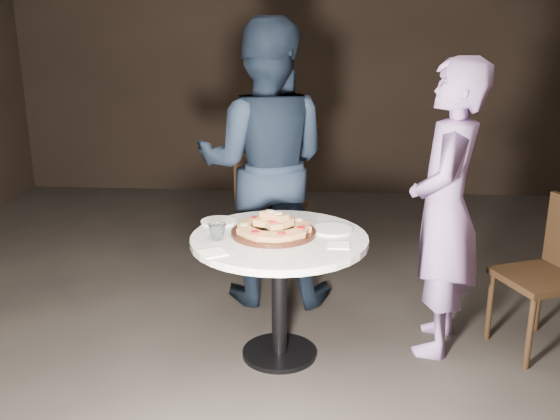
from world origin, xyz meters
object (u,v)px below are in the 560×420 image
table (279,259)px  chair_right (554,265)px  chair_far (267,202)px  diner_navy (265,164)px  focaccia_pile (274,225)px  serving_board (273,232)px  diner_teal (445,210)px  water_glass (217,232)px

table → chair_right: chair_right is taller
table → chair_right: 1.54m
chair_far → diner_navy: diner_navy is taller
diner_navy → focaccia_pile: bearing=99.8°
chair_far → chair_right: (1.71, -1.10, -0.01)m
table → diner_navy: bearing=100.9°
chair_right → serving_board: bearing=-105.3°
chair_right → diner_teal: size_ratio=0.53×
diner_navy → diner_teal: bearing=150.6°
water_glass → chair_far: 1.42m
chair_right → diner_teal: 0.71m
water_glass → diner_teal: 1.24m
focaccia_pile → diner_navy: 0.78m
diner_navy → chair_right: bearing=161.8°
focaccia_pile → chair_far: bearing=96.8°
table → water_glass: 0.37m
diner_teal → water_glass: bearing=-63.7°
diner_navy → table: bearing=101.6°
table → diner_navy: size_ratio=0.57×
focaccia_pile → water_glass: bearing=-159.8°
water_glass → chair_far: (0.14, 1.39, -0.24)m
diner_navy → diner_teal: (1.04, -0.61, -0.10)m
chair_far → table: bearing=117.5°
table → chair_right: size_ratio=1.20×
table → chair_far: (-0.18, 1.31, -0.07)m
chair_far → diner_teal: bearing=153.1°
chair_far → diner_teal: size_ratio=0.54×
focaccia_pile → chair_far: size_ratio=0.46×
water_glass → diner_navy: diner_navy is taller
chair_far → chair_right: size_ratio=1.02×
focaccia_pile → chair_right: (1.55, 0.18, -0.26)m
diner_teal → serving_board: bearing=-66.4°
serving_board → diner_teal: 0.94m
serving_board → chair_right: bearing=6.8°
chair_right → diner_navy: size_ratio=0.47×
focaccia_pile → diner_teal: (0.92, 0.15, 0.06)m
chair_right → water_glass: bearing=-103.1°
chair_far → diner_navy: (0.03, -0.53, 0.41)m
table → diner_navy: (-0.15, 0.79, 0.34)m
table → chair_far: size_ratio=1.18×
water_glass → diner_navy: 0.89m
water_glass → diner_teal: (1.21, 0.26, 0.07)m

